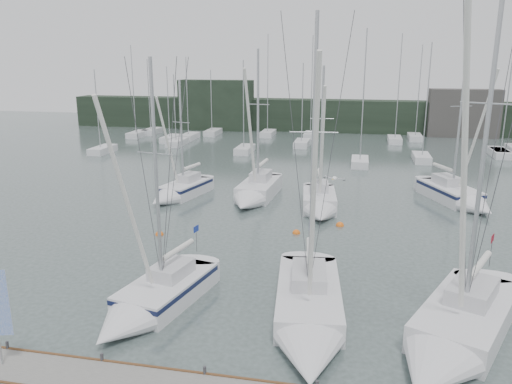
# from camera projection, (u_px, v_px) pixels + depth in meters

# --- Properties ---
(ground) EXTENTS (160.00, 160.00, 0.00)m
(ground) POSITION_uv_depth(u_px,v_px,m) (278.00, 331.00, 21.37)
(ground) COLOR #404E4B
(ground) RESTS_ON ground
(far_treeline) EXTENTS (90.00, 4.00, 5.00)m
(far_treeline) POSITION_uv_depth(u_px,v_px,m) (341.00, 116.00, 79.37)
(far_treeline) COLOR black
(far_treeline) RESTS_ON ground
(far_building_left) EXTENTS (12.00, 3.00, 8.00)m
(far_building_left) POSITION_uv_depth(u_px,v_px,m) (216.00, 105.00, 81.00)
(far_building_left) COLOR black
(far_building_left) RESTS_ON ground
(far_building_right) EXTENTS (10.00, 3.00, 7.00)m
(far_building_right) POSITION_uv_depth(u_px,v_px,m) (463.00, 113.00, 73.71)
(far_building_right) COLOR #413F3C
(far_building_right) RESTS_ON ground
(mast_forest) EXTENTS (59.57, 28.03, 14.83)m
(mast_forest) POSITION_uv_depth(u_px,v_px,m) (340.00, 145.00, 64.51)
(mast_forest) COLOR silver
(mast_forest) RESTS_ON ground
(sailboat_near_left) EXTENTS (4.20, 8.23, 12.30)m
(sailboat_near_left) POSITION_uv_depth(u_px,v_px,m) (149.00, 303.00, 22.69)
(sailboat_near_left) COLOR silver
(sailboat_near_left) RESTS_ON ground
(sailboat_near_center) EXTENTS (3.98, 10.54, 14.19)m
(sailboat_near_center) POSITION_uv_depth(u_px,v_px,m) (309.00, 321.00, 21.24)
(sailboat_near_center) COLOR silver
(sailboat_near_center) RESTS_ON ground
(sailboat_near_right) EXTENTS (6.88, 10.21, 16.38)m
(sailboat_near_right) POSITION_uv_depth(u_px,v_px,m) (453.00, 338.00, 19.79)
(sailboat_near_right) COLOR silver
(sailboat_near_right) RESTS_ON ground
(sailboat_mid_a) EXTENTS (4.02, 7.59, 10.43)m
(sailboat_mid_a) POSITION_uv_depth(u_px,v_px,m) (178.00, 192.00, 41.52)
(sailboat_mid_a) COLOR silver
(sailboat_mid_a) RESTS_ON ground
(sailboat_mid_b) EXTENTS (3.16, 8.68, 12.92)m
(sailboat_mid_b) POSITION_uv_depth(u_px,v_px,m) (254.00, 194.00, 40.83)
(sailboat_mid_b) COLOR silver
(sailboat_mid_b) RESTS_ON ground
(sailboat_mid_c) EXTENTS (3.26, 7.50, 11.60)m
(sailboat_mid_c) POSITION_uv_depth(u_px,v_px,m) (320.00, 205.00, 37.75)
(sailboat_mid_c) COLOR silver
(sailboat_mid_c) RESTS_ON ground
(sailboat_mid_d) EXTENTS (5.80, 8.79, 12.92)m
(sailboat_mid_d) POSITION_uv_depth(u_px,v_px,m) (460.00, 197.00, 39.68)
(sailboat_mid_d) COLOR silver
(sailboat_mid_d) RESTS_ON ground
(buoy_a) EXTENTS (0.52, 0.52, 0.52)m
(buoy_a) POSITION_uv_depth(u_px,v_px,m) (296.00, 233.00, 33.35)
(buoy_a) COLOR orange
(buoy_a) RESTS_ON ground
(buoy_b) EXTENTS (0.56, 0.56, 0.56)m
(buoy_b) POSITION_uv_depth(u_px,v_px,m) (340.00, 226.00, 34.86)
(buoy_b) COLOR orange
(buoy_b) RESTS_ON ground
(buoy_c) EXTENTS (0.54, 0.54, 0.54)m
(buoy_c) POSITION_uv_depth(u_px,v_px,m) (160.00, 235.00, 33.06)
(buoy_c) COLOR orange
(buoy_c) RESTS_ON ground
(dock_banner) EXTENTS (0.57, 0.20, 3.83)m
(dock_banner) POSITION_uv_depth(u_px,v_px,m) (0.00, 308.00, 17.83)
(dock_banner) COLOR #A7AAAF
(dock_banner) RESTS_ON dock
(seagull) EXTENTS (0.94, 0.46, 0.19)m
(seagull) POSITION_uv_depth(u_px,v_px,m) (334.00, 178.00, 22.21)
(seagull) COLOR white
(seagull) RESTS_ON ground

